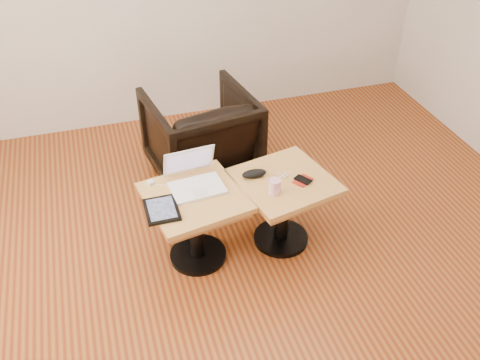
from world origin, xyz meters
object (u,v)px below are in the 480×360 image
object	(u,v)px
side_table_right	(283,195)
armchair	(201,136)
side_table_left	(195,211)
striped_cup	(275,186)
laptop	(194,179)

from	to	relation	value
side_table_right	armchair	world-z (taller)	armchair
side_table_left	striped_cup	bearing A→B (deg)	-24.59
side_table_left	striped_cup	xyz separation A→B (m)	(0.46, -0.12, 0.17)
striped_cup	armchair	xyz separation A→B (m)	(-0.21, 1.01, -0.21)
side_table_right	armchair	xyz separation A→B (m)	(-0.31, 0.90, -0.04)
side_table_right	laptop	distance (m)	0.57
striped_cup	laptop	bearing A→B (deg)	153.64
side_table_right	armchair	size ratio (longest dim) A/B	0.88
laptop	striped_cup	size ratio (longest dim) A/B	3.67
side_table_left	armchair	world-z (taller)	armchair
armchair	laptop	bearing A→B (deg)	65.31
armchair	striped_cup	bearing A→B (deg)	92.91
side_table_right	side_table_left	bearing A→B (deg)	166.52
side_table_right	laptop	world-z (taller)	laptop
laptop	striped_cup	xyz separation A→B (m)	(0.43, -0.21, 0.00)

